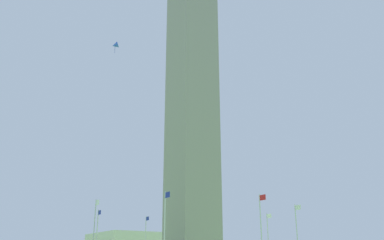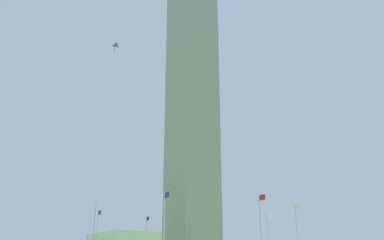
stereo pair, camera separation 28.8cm
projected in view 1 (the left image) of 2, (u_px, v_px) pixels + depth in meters
obelisk_monument at (192, 85)px, 67.80m from camera, size 6.34×6.34×57.60m
flagpole_n at (262, 231)px, 48.41m from camera, size 1.12×0.14×9.31m
flagpole_ne at (297, 236)px, 57.19m from camera, size 1.12×0.14×9.31m
flagpole_e at (268, 240)px, 67.67m from camera, size 1.12×0.14×9.31m
flagpole_sw at (97, 238)px, 62.98m from camera, size 1.12×0.14×9.31m
flagpole_w at (94, 234)px, 52.50m from camera, size 1.12×0.14×9.31m
flagpole_nw at (165, 230)px, 46.47m from camera, size 1.12×0.14×9.31m
kite_blue_delta at (115, 45)px, 55.65m from camera, size 1.18×1.24×1.65m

